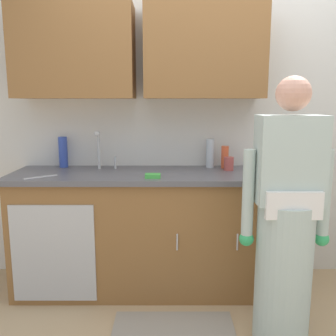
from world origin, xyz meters
name	(u,v)px	position (x,y,z in m)	size (l,w,h in m)	color
kitchen_wall_with_uppers	(191,102)	(-0.14, 0.99, 1.48)	(4.80, 0.44, 2.70)	silver
counter_cabinet	(139,233)	(-0.55, 0.70, 0.45)	(1.90, 0.62, 0.90)	brown
countertop	(139,175)	(-0.55, 0.70, 0.92)	(1.96, 0.66, 0.04)	#595960
sink	(100,174)	(-0.85, 0.71, 0.93)	(0.50, 0.36, 0.35)	#B7BABF
person_at_sink	(285,233)	(0.38, 0.03, 0.69)	(0.55, 0.34, 1.62)	white
floor_mat	(173,334)	(-0.29, 0.05, 0.01)	(0.80, 0.50, 0.01)	gray
bottle_water_short	(210,153)	(0.02, 0.92, 1.06)	(0.07, 0.07, 0.24)	silver
bottle_cleaner_spray	(224,157)	(0.13, 0.89, 1.03)	(0.06, 0.06, 0.18)	#E05933
bottle_soap	(63,152)	(-1.20, 0.93, 1.07)	(0.07, 0.07, 0.25)	#334CB2
cup_by_sink	(228,164)	(0.15, 0.78, 0.99)	(0.08, 0.08, 0.11)	#B24C47
knife_on_counter	(40,177)	(-1.25, 0.50, 0.94)	(0.24, 0.02, 0.01)	silver
sponge	(152,176)	(-0.44, 0.48, 0.96)	(0.11, 0.07, 0.03)	#4CBF4C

